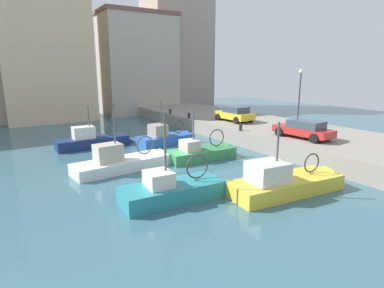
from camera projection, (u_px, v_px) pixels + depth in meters
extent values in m
plane|color=#386070|center=(172.00, 165.00, 20.01)|extent=(80.00, 80.00, 0.00)
cube|color=gray|center=(295.00, 137.00, 25.79)|extent=(9.00, 56.00, 1.20)
cube|color=teal|center=(172.00, 200.00, 14.69)|extent=(4.88, 2.13, 1.57)
cone|color=teal|center=(221.00, 189.00, 15.99)|extent=(0.98, 1.76, 1.72)
cube|color=#896B4C|center=(172.00, 185.00, 14.53)|extent=(4.68, 1.97, 0.08)
cube|color=beige|center=(159.00, 179.00, 14.12)|extent=(1.20, 1.33, 0.75)
cylinder|color=#4C4C51|center=(165.00, 150.00, 13.98)|extent=(0.10, 0.10, 3.47)
torus|color=#3F3833|center=(197.00, 167.00, 15.00)|extent=(1.20, 0.14, 1.20)
sphere|color=white|center=(135.00, 193.00, 14.84)|extent=(0.32, 0.32, 0.32)
cube|color=gold|center=(285.00, 192.00, 15.57)|extent=(6.10, 2.56, 1.50)
cone|color=gold|center=(332.00, 182.00, 17.03)|extent=(1.06, 1.90, 1.83)
cube|color=#896B4C|center=(286.00, 180.00, 15.42)|extent=(5.85, 2.37, 0.08)
cube|color=beige|center=(268.00, 172.00, 14.77)|extent=(1.86, 1.64, 1.01)
cylinder|color=#4C4C51|center=(277.00, 152.00, 14.79)|extent=(0.10, 0.10, 2.93)
torus|color=#3F3833|center=(312.00, 163.00, 16.00)|extent=(1.04, 0.17, 1.04)
sphere|color=white|center=(243.00, 187.00, 15.71)|extent=(0.32, 0.32, 0.32)
cube|color=#2D60B7|center=(165.00, 144.00, 25.98)|extent=(4.74, 2.25, 1.44)
cone|color=#2D60B7|center=(191.00, 140.00, 27.50)|extent=(1.02, 1.79, 1.73)
cube|color=#896B4C|center=(165.00, 136.00, 25.83)|extent=(4.54, 2.09, 0.08)
cube|color=gray|center=(158.00, 131.00, 25.31)|extent=(1.27, 1.52, 1.00)
cylinder|color=#4C4C51|center=(161.00, 118.00, 25.29)|extent=(0.10, 0.10, 3.01)
torus|color=#3F3833|center=(178.00, 126.00, 26.41)|extent=(1.14, 0.16, 1.13)
sphere|color=white|center=(144.00, 141.00, 25.97)|extent=(0.32, 0.32, 0.32)
cube|color=#388951|center=(200.00, 159.00, 21.48)|extent=(4.78, 2.02, 1.41)
cone|color=#388951|center=(232.00, 154.00, 22.82)|extent=(0.95, 1.73, 1.70)
cube|color=#B2A893|center=(200.00, 150.00, 21.34)|extent=(4.59, 1.87, 0.08)
cube|color=#B7AD99|center=(190.00, 146.00, 20.83)|extent=(1.05, 1.28, 0.74)
cylinder|color=#4C4C51|center=(194.00, 131.00, 20.76)|extent=(0.10, 0.10, 2.74)
torus|color=#3F3833|center=(217.00, 138.00, 21.83)|extent=(1.22, 0.11, 1.22)
sphere|color=white|center=(175.00, 155.00, 21.61)|extent=(0.32, 0.32, 0.32)
cube|color=white|center=(122.00, 169.00, 19.20)|extent=(6.03, 2.53, 1.32)
cone|color=white|center=(167.00, 160.00, 21.16)|extent=(1.08, 1.82, 1.73)
cube|color=#896B4C|center=(122.00, 160.00, 19.06)|extent=(5.78, 2.36, 0.08)
cube|color=#B7AD99|center=(108.00, 153.00, 18.43)|extent=(1.64, 1.25, 1.08)
cylinder|color=#4C4C51|center=(114.00, 133.00, 18.44)|extent=(0.10, 0.10, 3.50)
torus|color=#3F3833|center=(145.00, 145.00, 19.88)|extent=(1.19, 0.21, 1.19)
sphere|color=white|center=(88.00, 168.00, 18.91)|extent=(0.32, 0.32, 0.32)
cube|color=navy|center=(93.00, 147.00, 24.80)|extent=(5.50, 1.68, 1.57)
cone|color=navy|center=(130.00, 142.00, 26.42)|extent=(0.92, 1.46, 1.45)
cube|color=#B2A893|center=(93.00, 138.00, 24.64)|extent=(5.27, 1.55, 0.08)
cube|color=beige|center=(84.00, 133.00, 24.17)|extent=(1.59, 1.16, 0.97)
cylinder|color=#4C4C51|center=(89.00, 122.00, 24.24)|extent=(0.10, 0.10, 2.60)
torus|color=#3F3833|center=(111.00, 129.00, 25.30)|extent=(1.03, 0.09, 1.03)
sphere|color=white|center=(69.00, 145.00, 24.61)|extent=(0.32, 0.32, 0.32)
cube|color=gold|center=(234.00, 115.00, 29.81)|extent=(1.91, 3.97, 0.60)
cube|color=#384756|center=(236.00, 109.00, 29.52)|extent=(1.64, 2.24, 0.57)
cylinder|color=black|center=(218.00, 117.00, 30.47)|extent=(0.24, 0.65, 0.64)
cylinder|color=black|center=(232.00, 116.00, 31.43)|extent=(0.24, 0.65, 0.64)
cylinder|color=black|center=(236.00, 120.00, 28.31)|extent=(0.24, 0.65, 0.64)
cylinder|color=black|center=(251.00, 119.00, 29.27)|extent=(0.24, 0.65, 0.64)
cube|color=red|center=(303.00, 131.00, 22.32)|extent=(1.93, 4.33, 0.50)
cube|color=#384756|center=(306.00, 124.00, 22.04)|extent=(1.60, 2.46, 0.53)
cylinder|color=black|center=(279.00, 132.00, 23.03)|extent=(0.27, 0.65, 0.64)
cylinder|color=black|center=(293.00, 129.00, 23.96)|extent=(0.27, 0.65, 0.64)
cylinder|color=black|center=(314.00, 138.00, 20.78)|extent=(0.27, 0.65, 0.64)
cylinder|color=black|center=(328.00, 136.00, 21.71)|extent=(0.27, 0.65, 0.64)
cylinder|color=#2D2D33|center=(241.00, 127.00, 25.11)|extent=(0.28, 0.28, 0.55)
cylinder|color=#2D2D33|center=(189.00, 116.00, 31.72)|extent=(0.28, 0.28, 0.55)
cylinder|color=#2D2D33|center=(170.00, 111.00, 35.02)|extent=(0.28, 0.28, 0.55)
cylinder|color=#38383D|center=(299.00, 100.00, 26.81)|extent=(0.12, 0.12, 4.50)
sphere|color=#F2EACC|center=(301.00, 71.00, 26.26)|extent=(0.36, 0.36, 0.36)
cube|color=beige|center=(45.00, 46.00, 36.66)|extent=(9.62, 7.55, 17.55)
cube|color=#A39384|center=(177.00, 36.00, 48.83)|extent=(9.81, 6.59, 22.47)
cube|color=#B2A899|center=(139.00, 66.00, 43.75)|extent=(9.92, 6.05, 13.15)
cube|color=brown|center=(137.00, 14.00, 42.19)|extent=(10.32, 6.29, 0.50)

